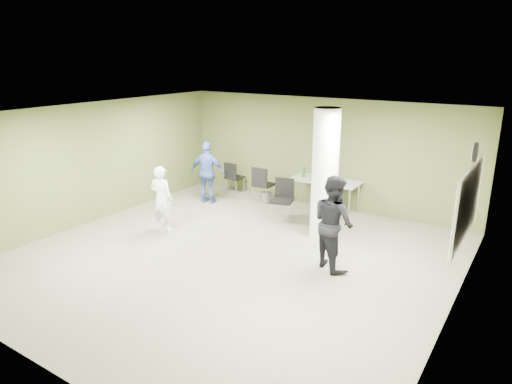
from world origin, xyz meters
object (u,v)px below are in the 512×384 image
Objects in this scene: woman_white at (162,199)px; man_blue at (208,173)px; folding_table at (325,182)px; chair_back_left at (233,175)px; man_black at (333,223)px.

woman_white is 0.90× the size of man_blue.
chair_back_left is at bearing 179.41° from folding_table.
man_black is at bearing 173.84° from woman_white.
folding_table is 4.07m from woman_white.
folding_table is at bearing -177.83° from chair_back_left.
man_black reaches higher than chair_back_left.
chair_back_left is 0.60× the size of woman_white.
folding_table is 1.16× the size of woman_white.
man_black is (1.49, -2.87, 0.12)m from folding_table.
man_black is at bearing 149.04° from chair_back_left.
man_blue is (-4.38, 1.78, -0.06)m from man_black.
woman_white is 2.16m from man_blue.
woman_white is (-2.50, -3.21, -0.02)m from folding_table.
man_blue is at bearing -159.49° from folding_table.
man_blue is at bearing -90.77° from woman_white.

